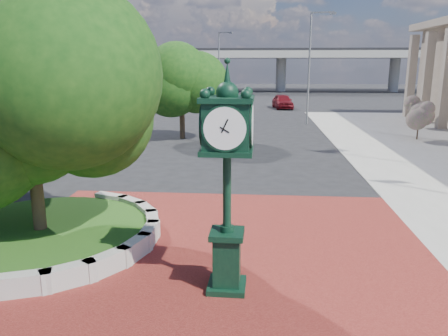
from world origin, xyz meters
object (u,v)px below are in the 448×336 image
street_lamp_near (312,60)px  street_lamp_far (220,64)px  post_clock (227,172)px  parked_car (283,101)px

street_lamp_near → street_lamp_far: street_lamp_near is taller
post_clock → parked_car: bearing=85.5°
parked_car → street_lamp_near: (1.63, -13.02, 4.50)m
post_clock → parked_car: (3.27, 41.35, -1.99)m
post_clock → street_lamp_far: bearing=95.3°
parked_car → street_lamp_near: 13.87m
street_lamp_far → post_clock: bearing=-84.7°
post_clock → street_lamp_near: size_ratio=0.56×
parked_car → street_lamp_far: street_lamp_far is taller
parked_car → street_lamp_far: size_ratio=0.56×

